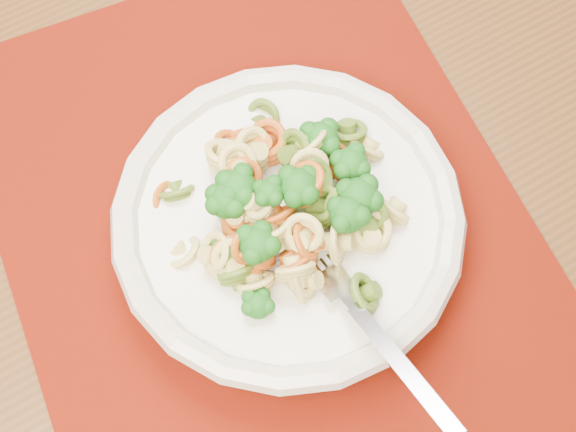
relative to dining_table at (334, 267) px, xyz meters
The scene contains 5 objects.
dining_table is the anchor object (origin of this frame).
placemat 0.11m from the dining_table, 140.10° to the right, with size 0.49×0.38×0.00m, color #610D04.
pasta_bowl 0.13m from the dining_table, 127.79° to the right, with size 0.25×0.25×0.05m.
pasta_broccoli_heap 0.14m from the dining_table, 127.79° to the right, with size 0.22×0.22×0.06m, color #DAC66B, non-canonical shape.
fork 0.15m from the dining_table, 59.45° to the right, with size 0.19×0.02×0.01m, color silver, non-canonical shape.
Camera 1 is at (0.15, 0.07, 1.31)m, focal length 50.00 mm.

